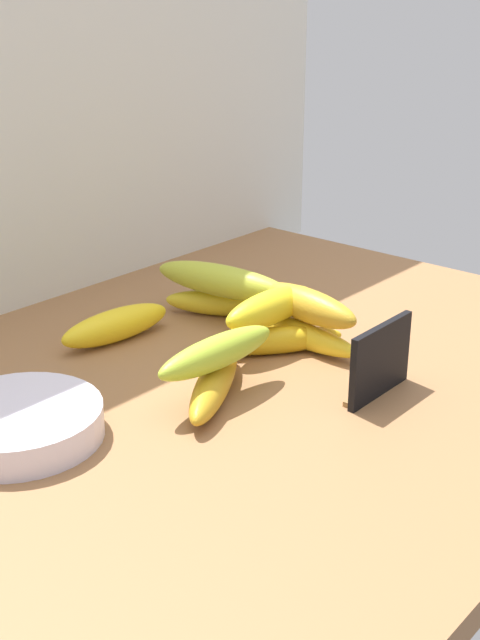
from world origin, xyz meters
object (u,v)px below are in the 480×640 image
Objects in this scene: banana_5 at (271,307)px; banana_7 at (222,281)px; banana_0 at (116,325)px; banana_4 at (220,303)px; banana_8 at (304,304)px; banana_2 at (215,382)px; banana_3 at (292,331)px; banana_6 at (217,352)px; fruit_bowl at (19,423)px; chalkboard_sign at (380,363)px; banana_1 at (275,340)px.

banana_7 is at bearing 74.00° from banana_5.
banana_4 is (15.21, -4.22, -0.35)cm from banana_0.
banana_5 is 4.30cm from banana_8.
banana_2 is 23.02cm from banana_7.
banana_7 is at bearing 92.29° from banana_8.
banana_5 reaches higher than banana_3.
banana_2 is at bearing 120.15° from banana_6.
fruit_bowl is 0.82× the size of banana_3.
banana_8 is at bearing 68.94° from chalkboard_sign.
banana_1 is 0.84× the size of banana_3.
banana_0 is 21.02cm from banana_6.
banana_0 is 0.95× the size of banana_6.
banana_7 is (5.13, 27.78, 1.77)cm from chalkboard_sign.
banana_0 is at bearing 127.69° from banana_8.
fruit_bowl and banana_3 have the same top height.
chalkboard_sign is 0.71× the size of banana_4.
banana_4 is at bearing 70.71° from banana_5.
banana_7 is at bearing 89.24° from banana_3.
banana_7 is (17.49, 14.49, 3.80)cm from banana_2.
fruit_bowl is 1.06× the size of banana_8.
banana_1 is 1.09× the size of banana_8.
banana_6 is at bearing -168.77° from banana_1.
banana_7 is (17.33, 14.76, 0.15)cm from banana_6.
chalkboard_sign is at bearing -111.06° from banana_8.
banana_5 reaches higher than banana_1.
banana_4 is at bearing 40.53° from banana_2.
chalkboard_sign is 34.69cm from banana_0.
banana_0 is 1.00× the size of banana_8.
chalkboard_sign is at bearing -107.48° from banana_3.
banana_1 is 14.21cm from banana_6.
banana_7 reaches higher than fruit_bowl.
banana_5 reaches higher than banana_6.
fruit_bowl is at bearing 168.75° from banana_8.
fruit_bowl is at bearing 155.50° from banana_2.
banana_2 is 1.26× the size of banana_5.
banana_6 reaches higher than banana_1.
banana_5 reaches higher than banana_4.
banana_2 is at bearing -165.50° from banana_5.
banana_8 is (-0.68, -14.59, 3.71)cm from banana_4.
chalkboard_sign is 28.30cm from banana_7.
banana_1 is at bearing -11.05° from fruit_bowl.
fruit_bowl is 37.49cm from banana_7.
fruit_bowl is 1.01× the size of banana_6.
banana_6 is 1.05× the size of banana_8.
fruit_bowl is 25.52cm from banana_0.
banana_2 is at bearing -139.47° from banana_4.
banana_3 is at bearing 1.60° from banana_1.
banana_6 is at bearing -139.57° from banana_7.
banana_0 is 20.50cm from banana_2.
banana_4 is 0.97× the size of banana_8.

